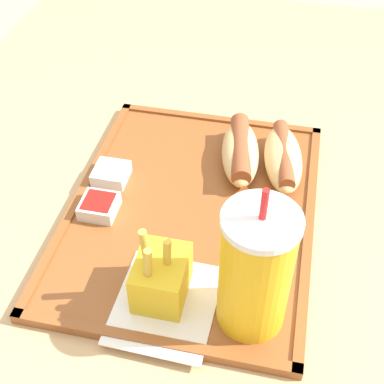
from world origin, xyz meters
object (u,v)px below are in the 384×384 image
object	(u,v)px
sauce_cup_mayo	(111,173)
sauce_cup_ketchup	(99,206)
soda_cup	(255,271)
hot_dog_near	(240,151)
hot_dog_far	(283,157)
fries_carton	(161,277)

from	to	relation	value
sauce_cup_mayo	sauce_cup_ketchup	distance (m)	0.06
soda_cup	hot_dog_near	size ratio (longest dim) A/B	1.28
hot_dog_far	fries_carton	size ratio (longest dim) A/B	1.41
hot_dog_near	fries_carton	xyz separation A→B (m)	(0.25, -0.05, 0.01)
fries_carton	sauce_cup_ketchup	distance (m)	0.16
soda_cup	sauce_cup_mayo	world-z (taller)	soda_cup
hot_dog_far	hot_dog_near	world-z (taller)	hot_dog_near
hot_dog_far	sauce_cup_mayo	world-z (taller)	hot_dog_far
hot_dog_near	fries_carton	world-z (taller)	fries_carton
hot_dog_far	sauce_cup_ketchup	distance (m)	0.27
hot_dog_near	sauce_cup_mayo	xyz separation A→B (m)	(0.07, -0.17, -0.01)
hot_dog_far	soda_cup	bearing A→B (deg)	-2.56
soda_cup	sauce_cup_mayo	xyz separation A→B (m)	(-0.18, -0.22, -0.07)
hot_dog_far	sauce_cup_mayo	size ratio (longest dim) A/B	3.22
fries_carton	sauce_cup_mayo	size ratio (longest dim) A/B	2.29
soda_cup	hot_dog_far	distance (m)	0.26
fries_carton	sauce_cup_ketchup	bearing A→B (deg)	-134.10
soda_cup	hot_dog_near	xyz separation A→B (m)	(-0.25, -0.05, -0.06)
fries_carton	sauce_cup_ketchup	world-z (taller)	fries_carton
hot_dog_far	hot_dog_near	distance (m)	0.06
hot_dog_far	sauce_cup_mayo	distance (m)	0.24
soda_cup	sauce_cup_mayo	bearing A→B (deg)	-129.26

